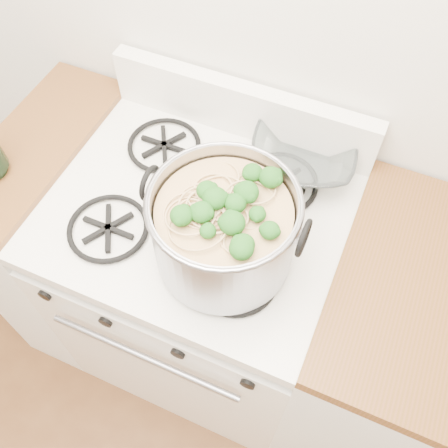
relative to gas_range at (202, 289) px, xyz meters
The scene contains 5 objects.
gas_range is the anchor object (origin of this frame).
counter_left 0.51m from the gas_range, behind, with size 0.25×0.65×0.92m.
stock_pot 0.61m from the gas_range, 40.08° to the right, with size 0.36×0.33×0.22m.
spatula 0.54m from the gas_range, 18.90° to the left, with size 0.29×0.31×0.02m, color black, non-canonical shape.
glass_bowl 0.59m from the gas_range, 50.06° to the left, with size 0.11×0.11×0.03m, color white.
Camera 1 is at (0.36, 0.61, 1.94)m, focal length 40.00 mm.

